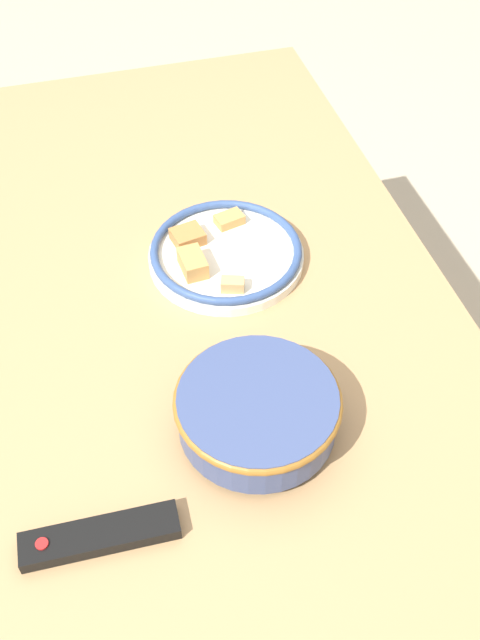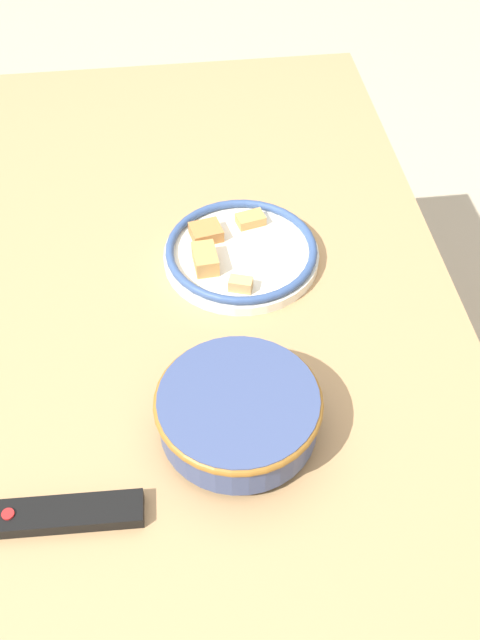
{
  "view_description": "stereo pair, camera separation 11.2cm",
  "coord_description": "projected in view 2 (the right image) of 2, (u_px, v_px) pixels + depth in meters",
  "views": [
    {
      "loc": [
        -0.8,
        0.15,
        1.59
      ],
      "look_at": [
        -0.07,
        -0.06,
        0.76
      ],
      "focal_mm": 42.0,
      "sensor_mm": 36.0,
      "label": 1
    },
    {
      "loc": [
        -0.82,
        0.04,
        1.59
      ],
      "look_at": [
        -0.07,
        -0.06,
        0.76
      ],
      "focal_mm": 42.0,
      "sensor_mm": 36.0,
      "label": 2
    }
  ],
  "objects": [
    {
      "name": "tv_remote",
      "position": [
        65.0,
        514.0,
        0.94
      ],
      "size": [
        0.05,
        0.2,
        0.02
      ],
      "rotation": [
        0.0,
        0.0,
        6.25
      ],
      "color": "black",
      "rests_on": "dining_table"
    },
    {
      "name": "ground_plane",
      "position": [
        212.0,
        521.0,
        1.72
      ],
      "size": [
        8.0,
        8.0,
        0.0
      ],
      "primitive_type": "plane",
      "color": "#B7A88E"
    },
    {
      "name": "dining_table",
      "position": [
        202.0,
        339.0,
        1.25
      ],
      "size": [
        1.54,
        0.84,
        0.72
      ],
      "color": "tan",
      "rests_on": "ground_plane"
    },
    {
      "name": "food_plate",
      "position": [
        240.0,
        253.0,
        1.25
      ],
      "size": [
        0.26,
        0.26,
        0.05
      ],
      "color": "silver",
      "rests_on": "dining_table"
    },
    {
      "name": "noodle_bowl",
      "position": [
        238.0,
        412.0,
        1.0
      ],
      "size": [
        0.22,
        0.22,
        0.08
      ],
      "color": "#384775",
      "rests_on": "dining_table"
    }
  ]
}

